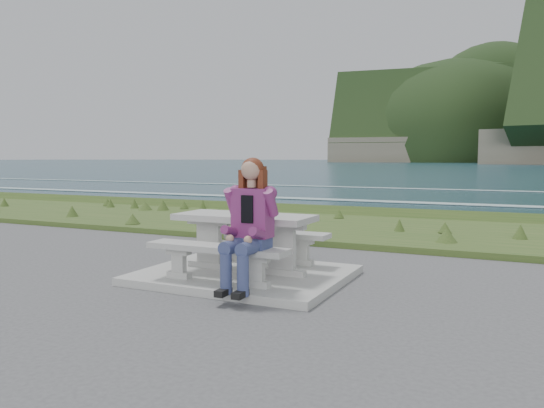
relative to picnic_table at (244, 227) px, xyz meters
name	(u,v)px	position (x,y,z in m)	size (l,w,h in m)	color
concrete_slab	(245,275)	(0.00, 0.00, -0.63)	(2.60, 2.10, 0.10)	#A7A7A2
picnic_table	(244,227)	(0.00, 0.00, 0.00)	(1.80, 0.75, 0.75)	#A7A7A2
bench_landward	(216,254)	(0.00, -0.70, -0.23)	(1.80, 0.35, 0.45)	#A7A7A2
bench_seaward	(268,238)	(0.00, 0.70, -0.23)	(1.80, 0.35, 0.45)	#A7A7A2
grass_verge	(354,231)	(0.00, 5.00, -0.68)	(160.00, 4.50, 0.22)	#2F511E
shore_drop	(385,217)	(0.00, 7.90, -0.68)	(160.00, 0.80, 2.20)	#6D6752
ocean	(457,217)	(0.00, 25.09, -2.42)	(1600.00, 1600.00, 0.09)	#1A3D4C
seated_woman	(246,241)	(0.48, -0.84, -0.04)	(0.44, 0.76, 1.49)	navy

